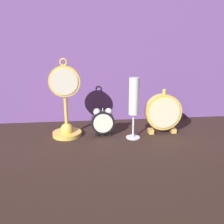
# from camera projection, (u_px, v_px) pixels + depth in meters

# --- Properties ---
(ground_plane) EXTENTS (4.00, 4.00, 0.00)m
(ground_plane) POSITION_uv_depth(u_px,v_px,m) (114.00, 148.00, 0.90)
(ground_plane) COLOR black
(fabric_backdrop_drape) EXTENTS (1.60, 0.01, 0.63)m
(fabric_backdrop_drape) POSITION_uv_depth(u_px,v_px,m) (106.00, 53.00, 1.12)
(fabric_backdrop_drape) COLOR #6B478E
(fabric_backdrop_drape) RESTS_ON ground_plane
(pocket_watch_on_stand) EXTENTS (0.12, 0.12, 0.31)m
(pocket_watch_on_stand) POSITION_uv_depth(u_px,v_px,m) (66.00, 110.00, 0.98)
(pocket_watch_on_stand) COLOR gold
(pocket_watch_on_stand) RESTS_ON ground_plane
(alarm_clock_twin_bell) EXTENTS (0.09, 0.03, 0.12)m
(alarm_clock_twin_bell) POSITION_uv_depth(u_px,v_px,m) (103.00, 121.00, 0.99)
(alarm_clock_twin_bell) COLOR black
(alarm_clock_twin_bell) RESTS_ON ground_plane
(mantel_clock_silver) EXTENTS (0.15, 0.04, 0.18)m
(mantel_clock_silver) POSITION_uv_depth(u_px,v_px,m) (163.00, 112.00, 1.01)
(mantel_clock_silver) COLOR gold
(mantel_clock_silver) RESTS_ON ground_plane
(champagne_flute) EXTENTS (0.06, 0.06, 0.24)m
(champagne_flute) POSITION_uv_depth(u_px,v_px,m) (134.00, 101.00, 0.94)
(champagne_flute) COLOR silver
(champagne_flute) RESTS_ON ground_plane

